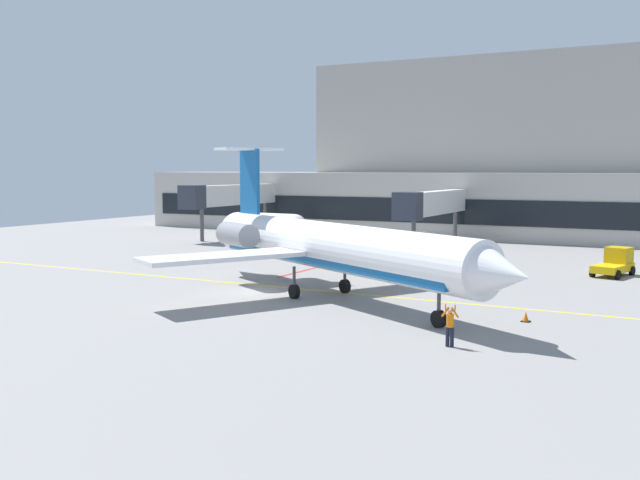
% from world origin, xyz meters
% --- Properties ---
extents(ground, '(120.00, 120.00, 0.11)m').
position_xyz_m(ground, '(-0.00, 0.00, -0.05)').
color(ground, gray).
extents(terminal_building, '(75.76, 13.60, 21.50)m').
position_xyz_m(terminal_building, '(-2.05, 47.41, 8.34)').
color(terminal_building, '#B7B2A8').
rests_on(terminal_building, ground).
extents(jet_bridge_west, '(2.40, 17.34, 5.96)m').
position_xyz_m(jet_bridge_west, '(1.64, 30.62, 4.58)').
color(jet_bridge_west, silver).
rests_on(jet_bridge_west, ground).
extents(jet_bridge_east, '(2.40, 17.42, 6.34)m').
position_xyz_m(jet_bridge_east, '(-23.53, 30.58, 4.95)').
color(jet_bridge_east, silver).
rests_on(jet_bridge_east, ground).
extents(regional_jet, '(29.25, 21.55, 9.67)m').
position_xyz_m(regional_jet, '(5.18, 0.36, 3.28)').
color(regional_jet, white).
rests_on(regional_jet, ground).
extents(baggage_tug, '(3.00, 3.52, 2.22)m').
position_xyz_m(baggage_tug, '(3.74, 20.19, 0.99)').
color(baggage_tug, '#1E4CB2').
rests_on(baggage_tug, ground).
extents(pushback_tractor, '(2.98, 3.98, 1.97)m').
position_xyz_m(pushback_tractor, '(2.91, 26.84, 0.91)').
color(pushback_tractor, silver).
rests_on(pushback_tractor, ground).
extents(belt_loader, '(3.01, 4.47, 2.13)m').
position_xyz_m(belt_loader, '(20.35, 19.11, 0.98)').
color(belt_loader, '#E5B20C').
rests_on(belt_loader, ground).
extents(fuel_tank, '(8.69, 2.99, 2.94)m').
position_xyz_m(fuel_tank, '(-18.43, 32.31, 1.62)').
color(fuel_tank, white).
rests_on(fuel_tank, ground).
extents(marshaller, '(0.83, 0.34, 1.97)m').
position_xyz_m(marshaller, '(16.10, -8.31, 1.00)').
color(marshaller, '#191E33').
rests_on(marshaller, ground).
extents(safety_cone_alpha, '(0.47, 0.47, 0.55)m').
position_xyz_m(safety_cone_alpha, '(7.87, 7.58, 0.25)').
color(safety_cone_alpha, orange).
rests_on(safety_cone_alpha, ground).
extents(safety_cone_bravo, '(0.47, 0.47, 0.55)m').
position_xyz_m(safety_cone_bravo, '(17.99, -1.14, 0.25)').
color(safety_cone_bravo, orange).
rests_on(safety_cone_bravo, ground).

